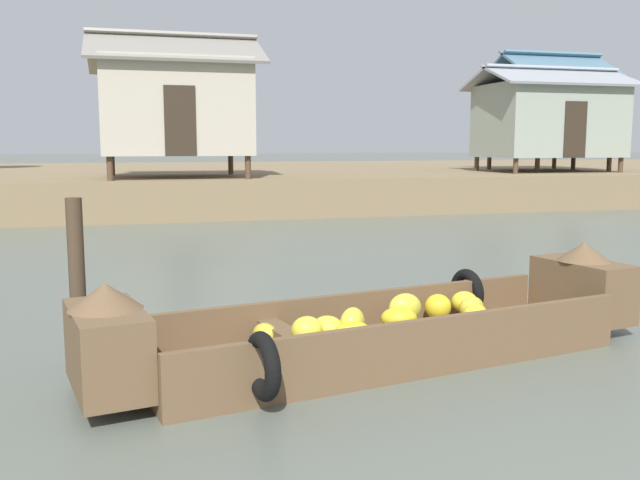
{
  "coord_description": "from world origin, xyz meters",
  "views": [
    {
      "loc": [
        -2.67,
        -0.81,
        1.97
      ],
      "look_at": [
        -0.34,
        7.47,
        0.78
      ],
      "focal_mm": 38.78,
      "sensor_mm": 36.0,
      "label": 1
    }
  ],
  "objects_px": {
    "stilt_house_mid_right": "(549,116)",
    "mooring_post": "(77,284)",
    "stilt_house_left": "(175,106)",
    "stilt_house_mid_left": "(549,119)",
    "banana_boat": "(386,327)"
  },
  "relations": [
    {
      "from": "stilt_house_mid_right",
      "to": "mooring_post",
      "type": "bearing_deg",
      "value": -133.96
    },
    {
      "from": "stilt_house_mid_left",
      "to": "stilt_house_mid_right",
      "type": "height_order",
      "value": "stilt_house_mid_right"
    },
    {
      "from": "stilt_house_mid_left",
      "to": "mooring_post",
      "type": "xyz_separation_m",
      "value": [
        -14.41,
        -14.59,
        -2.09
      ]
    },
    {
      "from": "banana_boat",
      "to": "stilt_house_left",
      "type": "relative_size",
      "value": 1.19
    },
    {
      "from": "stilt_house_left",
      "to": "stilt_house_mid_right",
      "type": "xyz_separation_m",
      "value": [
        13.33,
        1.94,
        -0.03
      ]
    },
    {
      "from": "stilt_house_mid_left",
      "to": "stilt_house_mid_right",
      "type": "relative_size",
      "value": 1.21
    },
    {
      "from": "banana_boat",
      "to": "stilt_house_mid_left",
      "type": "distance_m",
      "value": 19.27
    },
    {
      "from": "stilt_house_left",
      "to": "mooring_post",
      "type": "relative_size",
      "value": 3.07
    },
    {
      "from": "banana_boat",
      "to": "stilt_house_mid_right",
      "type": "distance_m",
      "value": 20.64
    },
    {
      "from": "stilt_house_left",
      "to": "stilt_house_mid_left",
      "type": "xyz_separation_m",
      "value": [
        12.57,
        0.8,
        -0.21
      ]
    },
    {
      "from": "banana_boat",
      "to": "stilt_house_mid_right",
      "type": "height_order",
      "value": "stilt_house_mid_right"
    },
    {
      "from": "stilt_house_mid_left",
      "to": "stilt_house_left",
      "type": "bearing_deg",
      "value": -176.37
    },
    {
      "from": "mooring_post",
      "to": "stilt_house_mid_right",
      "type": "bearing_deg",
      "value": 46.04
    },
    {
      "from": "banana_boat",
      "to": "stilt_house_left",
      "type": "bearing_deg",
      "value": 93.44
    },
    {
      "from": "stilt_house_left",
      "to": "banana_boat",
      "type": "bearing_deg",
      "value": -86.56
    }
  ]
}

